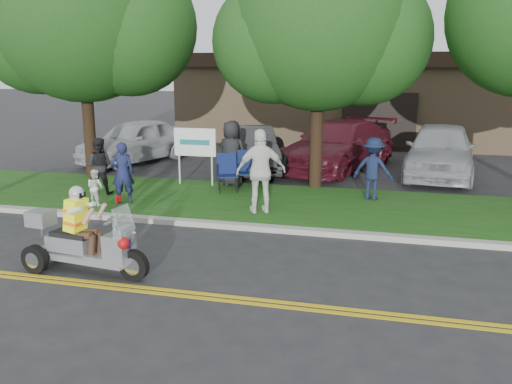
% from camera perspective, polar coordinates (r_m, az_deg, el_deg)
% --- Properties ---
extents(ground, '(120.00, 120.00, 0.00)m').
position_cam_1_polar(ground, '(9.03, -3.53, -9.74)').
color(ground, '#28282B').
rests_on(ground, ground).
extents(centerline_near, '(60.00, 0.10, 0.01)m').
position_cam_1_polar(centerline_near, '(8.53, -4.72, -11.18)').
color(centerline_near, gold).
rests_on(centerline_near, ground).
extents(centerline_far, '(60.00, 0.10, 0.01)m').
position_cam_1_polar(centerline_far, '(8.66, -4.38, -10.75)').
color(centerline_far, gold).
rests_on(centerline_far, ground).
extents(curb, '(60.00, 0.25, 0.12)m').
position_cam_1_polar(curb, '(11.78, 0.96, -3.83)').
color(curb, '#A8A89E').
rests_on(curb, ground).
extents(grass_verge, '(60.00, 4.00, 0.10)m').
position_cam_1_polar(grass_verge, '(13.80, 3.00, -1.28)').
color(grass_verge, '#174612').
rests_on(grass_verge, ground).
extents(commercial_building, '(18.00, 8.20, 4.00)m').
position_cam_1_polar(commercial_building, '(26.93, 13.12, 9.77)').
color(commercial_building, '#9E7F5B').
rests_on(commercial_building, ground).
extents(tree_left, '(6.62, 5.40, 7.78)m').
position_cam_1_polar(tree_left, '(17.49, -17.67, 17.06)').
color(tree_left, '#332114').
rests_on(tree_left, ground).
extents(tree_mid, '(5.88, 4.80, 7.05)m').
position_cam_1_polar(tree_mid, '(15.30, 6.88, 16.62)').
color(tree_mid, '#332114').
rests_on(tree_mid, ground).
extents(business_sign, '(1.25, 0.06, 1.75)m').
position_cam_1_polar(business_sign, '(15.67, -6.43, 4.90)').
color(business_sign, silver).
rests_on(business_sign, ground).
extents(trike_scooter, '(2.36, 0.85, 1.54)m').
position_cam_1_polar(trike_scooter, '(9.81, -17.84, -5.12)').
color(trike_scooter, black).
rests_on(trike_scooter, ground).
extents(lawn_chair_a, '(0.65, 0.67, 1.07)m').
position_cam_1_polar(lawn_chair_a, '(15.18, -0.99, 2.61)').
color(lawn_chair_a, black).
rests_on(lawn_chair_a, grass_verge).
extents(lawn_chair_b, '(0.72, 0.73, 1.03)m').
position_cam_1_polar(lawn_chair_b, '(14.93, -3.05, 2.33)').
color(lawn_chair_b, black).
rests_on(lawn_chair_b, grass_verge).
extents(spectator_adult_left, '(0.67, 0.57, 1.55)m').
position_cam_1_polar(spectator_adult_left, '(13.95, -13.85, 1.98)').
color(spectator_adult_left, '#191E46').
rests_on(spectator_adult_left, grass_verge).
extents(spectator_adult_mid, '(0.84, 0.71, 1.53)m').
position_cam_1_polar(spectator_adult_mid, '(15.13, -16.21, 2.66)').
color(spectator_adult_mid, black).
rests_on(spectator_adult_mid, grass_verge).
extents(spectator_adult_right, '(1.25, 0.89, 1.98)m').
position_cam_1_polar(spectator_adult_right, '(12.64, 0.53, 2.20)').
color(spectator_adult_right, white).
rests_on(spectator_adult_right, grass_verge).
extents(spectator_chair_a, '(1.17, 0.86, 1.61)m').
position_cam_1_polar(spectator_chair_a, '(14.23, 12.24, 2.42)').
color(spectator_chair_a, '#151E3A').
rests_on(spectator_chair_a, grass_verge).
extents(spectator_chair_b, '(1.01, 0.76, 1.88)m').
position_cam_1_polar(spectator_chair_b, '(15.52, -2.57, 4.09)').
color(spectator_chair_b, black).
rests_on(spectator_chair_b, grass_verge).
extents(child_right, '(0.52, 0.46, 0.90)m').
position_cam_1_polar(child_right, '(13.98, -16.56, 0.48)').
color(child_right, silver).
rests_on(child_right, grass_verge).
extents(parked_car_far_left, '(3.34, 4.99, 1.58)m').
position_cam_1_polar(parked_car_far_left, '(20.38, -12.55, 5.29)').
color(parked_car_far_left, '#B3B6BA').
rests_on(parked_car_far_left, ground).
extents(parked_car_left, '(2.99, 4.72, 1.47)m').
position_cam_1_polar(parked_car_left, '(18.29, -0.60, 4.54)').
color(parked_car_left, '#2F3032').
rests_on(parked_car_left, ground).
extents(parked_car_mid, '(3.14, 4.83, 1.24)m').
position_cam_1_polar(parked_car_mid, '(18.26, -0.01, 4.16)').
color(parked_car_mid, black).
rests_on(parked_car_mid, ground).
extents(parked_car_right, '(4.17, 6.09, 1.64)m').
position_cam_1_polar(parked_car_right, '(18.74, 8.64, 4.86)').
color(parked_car_right, '#541320').
rests_on(parked_car_right, ground).
extents(parked_car_far_right, '(2.58, 5.25, 1.72)m').
position_cam_1_polar(parked_car_far_right, '(18.24, 18.82, 4.21)').
color(parked_car_far_right, '#A5A8AC').
rests_on(parked_car_far_right, ground).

